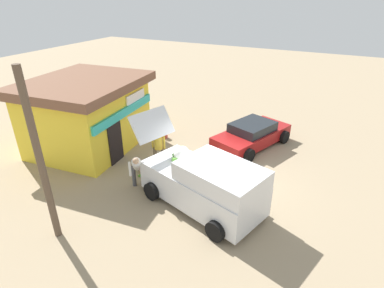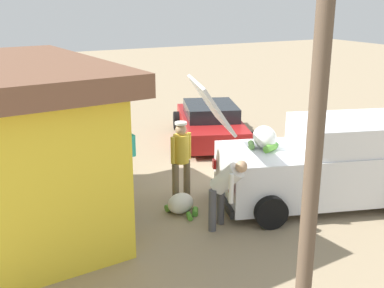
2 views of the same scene
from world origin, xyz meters
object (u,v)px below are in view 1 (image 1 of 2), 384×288
at_px(delivery_van, 205,183).
at_px(paint_bucket, 165,135).
at_px(parked_sedan, 252,135).
at_px(storefront_bar, 87,113).
at_px(vendor_standing, 159,145).
at_px(customer_bending, 137,168).
at_px(unloaded_banana_pile, 146,168).

distance_m(delivery_van, paint_bucket, 5.78).
height_order(parked_sedan, paint_bucket, parked_sedan).
distance_m(storefront_bar, delivery_van, 6.96).
height_order(vendor_standing, paint_bucket, vendor_standing).
relative_size(parked_sedan, customer_bending, 3.00).
bearing_deg(delivery_van, vendor_standing, 61.16).
relative_size(unloaded_banana_pile, paint_bucket, 2.38).
bearing_deg(vendor_standing, customer_bending, -175.80).
height_order(parked_sedan, unloaded_banana_pile, parked_sedan).
distance_m(storefront_bar, parked_sedan, 7.66).
bearing_deg(paint_bucket, unloaded_banana_pile, -162.58).
relative_size(storefront_bar, delivery_van, 1.08).
distance_m(delivery_van, parked_sedan, 5.24).
bearing_deg(unloaded_banana_pile, parked_sedan, -36.06).
height_order(customer_bending, unloaded_banana_pile, customer_bending).
height_order(parked_sedan, vendor_standing, vendor_standing).
bearing_deg(storefront_bar, customer_bending, -115.24).
height_order(parked_sedan, customer_bending, customer_bending).
bearing_deg(paint_bucket, vendor_standing, -153.44).
relative_size(storefront_bar, parked_sedan, 1.29).
relative_size(vendor_standing, paint_bucket, 5.01).
distance_m(vendor_standing, paint_bucket, 2.97).
bearing_deg(delivery_van, unloaded_banana_pile, 72.84).
bearing_deg(paint_bucket, customer_bending, -161.63).
height_order(delivery_van, customer_bending, delivery_van).
bearing_deg(paint_bucket, parked_sedan, -74.29).
bearing_deg(parked_sedan, storefront_bar, 117.08).
bearing_deg(storefront_bar, vendor_standing, -93.67).
relative_size(storefront_bar, vendor_standing, 3.18).
bearing_deg(parked_sedan, delivery_van, 179.35).
height_order(storefront_bar, delivery_van, storefront_bar).
xyz_separation_m(vendor_standing, unloaded_banana_pile, (-0.58, 0.29, -0.84)).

